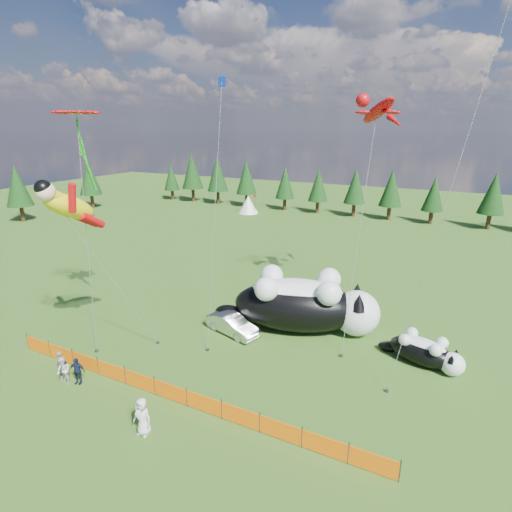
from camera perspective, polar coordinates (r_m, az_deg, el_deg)
The scene contains 15 objects.
ground at distance 23.83m, azimuth -7.42°, elevation -15.80°, with size 160.00×160.00×0.00m, color #11370A.
safety_fence at distance 21.60m, azimuth -12.11°, elevation -18.45°, with size 22.06×0.06×1.10m.
tree_line at distance 63.00m, azimuth 15.94°, elevation 8.83°, with size 90.00×4.00×8.00m, color black, non-canonical shape.
festival_tents at distance 57.49m, azimuth 25.54°, elevation 4.31°, with size 50.00×3.20×2.80m, color white, non-canonical shape.
cat_large at distance 27.10m, azimuth 6.88°, elevation -6.71°, with size 11.10×6.18×4.09m.
cat_small at distance 25.59m, azimuth 23.00°, elevation -12.43°, with size 4.88×2.66×1.79m.
car at distance 27.03m, azimuth -3.43°, elevation -9.75°, with size 1.35×3.87×1.28m, color silver.
spectator_a at distance 25.06m, azimuth -26.21°, elevation -13.74°, with size 0.57×0.38×1.57m, color slate.
spectator_b at distance 24.42m, azimuth -25.79°, elevation -14.56°, with size 0.76×0.45×1.57m, color silver.
spectator_c at distance 24.18m, azimuth -24.19°, elevation -14.71°, with size 0.89×0.46×1.53m, color #131D35.
spectator_e at distance 19.75m, azimuth -15.92°, elevation -21.19°, with size 0.90×0.59×1.84m, color silver.
superhero_kite at distance 24.47m, azimuth -25.09°, elevation 6.43°, with size 5.33×4.67×11.25m.
gecko_kite at distance 29.18m, azimuth 17.05°, elevation 19.21°, with size 5.66×10.79×16.16m.
flower_kite at distance 26.13m, azimuth -24.27°, elevation 17.81°, with size 2.99×3.56×14.17m.
diamond_kite_a at distance 27.28m, azimuth -5.05°, elevation 21.24°, with size 2.39×6.02×16.99m.
Camera 1 is at (11.41, -16.27, 13.15)m, focal length 28.00 mm.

